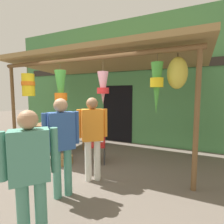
{
  "coord_description": "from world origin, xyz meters",
  "views": [
    {
      "loc": [
        2.29,
        -3.16,
        1.7
      ],
      "look_at": [
        0.29,
        1.09,
        1.22
      ],
      "focal_mm": 28.31,
      "sensor_mm": 36.0,
      "label": 1
    }
  ],
  "objects_px": {
    "shopper_by_bananas": "(30,169)",
    "wicker_basket_by_table": "(64,160)",
    "display_table": "(57,127)",
    "flower_heap_on_table": "(55,122)",
    "folding_chair": "(100,143)",
    "vendor_in_orange": "(92,132)",
    "passerby_at_right": "(62,140)"
  },
  "relations": [
    {
      "from": "wicker_basket_by_table",
      "to": "passerby_at_right",
      "type": "relative_size",
      "value": 0.27
    },
    {
      "from": "display_table",
      "to": "passerby_at_right",
      "type": "height_order",
      "value": "passerby_at_right"
    },
    {
      "from": "flower_heap_on_table",
      "to": "wicker_basket_by_table",
      "type": "distance_m",
      "value": 1.31
    },
    {
      "from": "display_table",
      "to": "shopper_by_bananas",
      "type": "height_order",
      "value": "shopper_by_bananas"
    },
    {
      "from": "folding_chair",
      "to": "passerby_at_right",
      "type": "relative_size",
      "value": 0.51
    },
    {
      "from": "passerby_at_right",
      "to": "shopper_by_bananas",
      "type": "bearing_deg",
      "value": -68.63
    },
    {
      "from": "flower_heap_on_table",
      "to": "shopper_by_bananas",
      "type": "distance_m",
      "value": 3.4
    },
    {
      "from": "flower_heap_on_table",
      "to": "folding_chair",
      "type": "height_order",
      "value": "flower_heap_on_table"
    },
    {
      "from": "folding_chair",
      "to": "passerby_at_right",
      "type": "height_order",
      "value": "passerby_at_right"
    },
    {
      "from": "shopper_by_bananas",
      "to": "wicker_basket_by_table",
      "type": "bearing_deg",
      "value": 122.59
    },
    {
      "from": "wicker_basket_by_table",
      "to": "shopper_by_bananas",
      "type": "height_order",
      "value": "shopper_by_bananas"
    },
    {
      "from": "vendor_in_orange",
      "to": "passerby_at_right",
      "type": "height_order",
      "value": "vendor_in_orange"
    },
    {
      "from": "passerby_at_right",
      "to": "display_table",
      "type": "bearing_deg",
      "value": 134.52
    },
    {
      "from": "wicker_basket_by_table",
      "to": "folding_chair",
      "type": "bearing_deg",
      "value": 29.72
    },
    {
      "from": "display_table",
      "to": "wicker_basket_by_table",
      "type": "xyz_separation_m",
      "value": [
        0.84,
        -0.7,
        -0.63
      ]
    },
    {
      "from": "passerby_at_right",
      "to": "vendor_in_orange",
      "type": "bearing_deg",
      "value": 76.94
    },
    {
      "from": "flower_heap_on_table",
      "to": "display_table",
      "type": "bearing_deg",
      "value": 91.36
    },
    {
      "from": "display_table",
      "to": "vendor_in_orange",
      "type": "height_order",
      "value": "vendor_in_orange"
    },
    {
      "from": "vendor_in_orange",
      "to": "shopper_by_bananas",
      "type": "relative_size",
      "value": 1.07
    },
    {
      "from": "display_table",
      "to": "folding_chair",
      "type": "bearing_deg",
      "value": -8.81
    },
    {
      "from": "vendor_in_orange",
      "to": "shopper_by_bananas",
      "type": "bearing_deg",
      "value": -83.08
    },
    {
      "from": "flower_heap_on_table",
      "to": "vendor_in_orange",
      "type": "xyz_separation_m",
      "value": [
        1.93,
        -1.06,
        0.09
      ]
    },
    {
      "from": "display_table",
      "to": "shopper_by_bananas",
      "type": "xyz_separation_m",
      "value": [
        2.13,
        -2.71,
        0.17
      ]
    },
    {
      "from": "display_table",
      "to": "wicker_basket_by_table",
      "type": "bearing_deg",
      "value": -39.6
    },
    {
      "from": "passerby_at_right",
      "to": "wicker_basket_by_table",
      "type": "bearing_deg",
      "value": 130.08
    },
    {
      "from": "display_table",
      "to": "shopper_by_bananas",
      "type": "bearing_deg",
      "value": -51.84
    },
    {
      "from": "flower_heap_on_table",
      "to": "folding_chair",
      "type": "relative_size",
      "value": 0.74
    },
    {
      "from": "shopper_by_bananas",
      "to": "folding_chair",
      "type": "bearing_deg",
      "value": 101.62
    },
    {
      "from": "passerby_at_right",
      "to": "folding_chair",
      "type": "bearing_deg",
      "value": 95.58
    },
    {
      "from": "wicker_basket_by_table",
      "to": "shopper_by_bananas",
      "type": "relative_size",
      "value": 0.29
    },
    {
      "from": "wicker_basket_by_table",
      "to": "passerby_at_right",
      "type": "xyz_separation_m",
      "value": [
        0.93,
        -1.11,
        0.87
      ]
    },
    {
      "from": "flower_heap_on_table",
      "to": "vendor_in_orange",
      "type": "distance_m",
      "value": 2.21
    }
  ]
}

